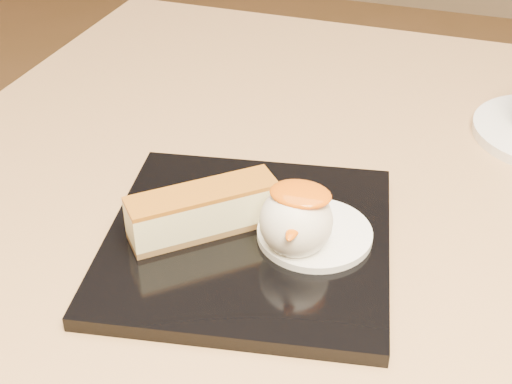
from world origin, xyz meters
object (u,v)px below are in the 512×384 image
(ice_cream_scoop, at_px, (296,221))
(cheesecake, at_px, (203,211))
(table, at_px, (325,323))
(dessert_plate, at_px, (248,241))

(ice_cream_scoop, bearing_deg, cheesecake, 180.00)
(table, bearing_deg, ice_cream_scoop, -95.11)
(dessert_plate, relative_size, ice_cream_scoop, 3.99)
(table, bearing_deg, cheesecake, -130.98)
(table, relative_size, dessert_plate, 3.64)
(dessert_plate, height_order, cheesecake, cheesecake)
(table, xyz_separation_m, dessert_plate, (-0.05, -0.09, 0.16))
(table, height_order, cheesecake, cheesecake)
(table, distance_m, cheesecake, 0.23)
(dessert_plate, bearing_deg, cheesecake, -171.87)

